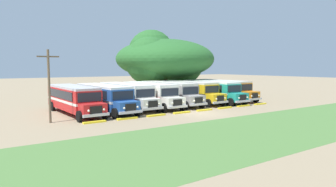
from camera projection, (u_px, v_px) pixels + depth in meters
ground_plane at (202, 114)px, 30.22m from camera, size 220.00×220.00×0.00m
foreground_grass_strip at (271, 128)px, 23.31m from camera, size 80.00×10.23×0.01m
parked_bus_slot_0 at (74, 98)px, 30.08m from camera, size 3.02×10.88×2.82m
parked_bus_slot_1 at (104, 97)px, 31.68m from camera, size 3.10×10.89×2.82m
parked_bus_slot_2 at (126, 94)px, 34.12m from camera, size 2.85×10.86×2.82m
parked_bus_slot_3 at (150, 93)px, 35.43m from camera, size 2.74×10.85×2.82m
parked_bus_slot_4 at (169, 92)px, 37.42m from camera, size 2.82×10.86×2.82m
parked_bus_slot_5 at (189, 91)px, 39.31m from camera, size 2.92×10.87×2.82m
parked_bus_slot_6 at (211, 90)px, 40.39m from camera, size 2.89×10.86×2.82m
parked_bus_slot_7 at (223, 89)px, 42.67m from camera, size 2.77×10.85×2.82m
curb_wheelstop_0 at (95, 122)px, 25.24m from camera, size 2.00×0.36×0.15m
curb_wheelstop_1 at (127, 118)px, 26.98m from camera, size 2.00×0.36×0.15m
curb_wheelstop_2 at (156, 115)px, 28.71m from camera, size 2.00×0.36×0.15m
curb_wheelstop_3 at (182, 113)px, 30.45m from camera, size 2.00×0.36×0.15m
curb_wheelstop_4 at (205, 110)px, 32.18m from camera, size 2.00×0.36×0.15m
curb_wheelstop_5 at (225, 108)px, 33.92m from camera, size 2.00×0.36×0.15m
curb_wheelstop_6 at (243, 106)px, 35.66m from camera, size 2.00×0.36×0.15m
curb_wheelstop_7 at (260, 104)px, 37.39m from camera, size 2.00×0.36×0.15m
broad_shade_tree at (163, 59)px, 48.37m from camera, size 16.51×16.15×11.06m
utility_pole at (49, 84)px, 25.00m from camera, size 1.80×0.20×6.24m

